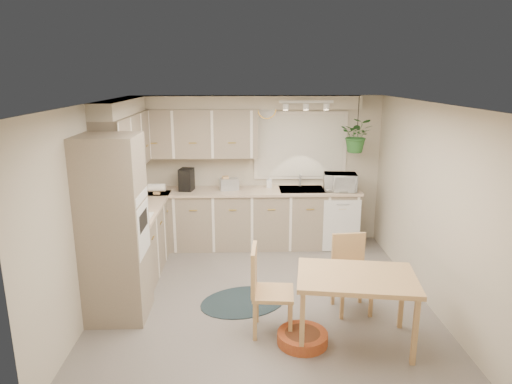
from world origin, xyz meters
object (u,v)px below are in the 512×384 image
(braided_rug, at_px, (243,302))
(microwave, at_px, (340,180))
(dining_table, at_px, (355,309))
(chair_left, at_px, (273,291))
(chair_back, at_px, (353,275))
(pet_bed, at_px, (302,338))

(braided_rug, relative_size, microwave, 2.13)
(dining_table, distance_m, microwave, 2.83)
(chair_left, xyz_separation_m, chair_back, (0.96, 0.43, -0.03))
(pet_bed, bearing_deg, braided_rug, 124.25)
(dining_table, height_order, pet_bed, dining_table)
(microwave, bearing_deg, braided_rug, -124.49)
(chair_left, height_order, microwave, microwave)
(chair_left, xyz_separation_m, braided_rug, (-0.32, 0.66, -0.48))
(braided_rug, bearing_deg, chair_left, -63.95)
(braided_rug, bearing_deg, pet_bed, -55.75)
(dining_table, relative_size, chair_left, 1.23)
(dining_table, height_order, microwave, microwave)
(dining_table, xyz_separation_m, microwave, (0.38, 2.70, 0.74))
(chair_back, xyz_separation_m, microwave, (0.26, 2.06, 0.66))
(chair_left, relative_size, chair_back, 1.07)
(braided_rug, distance_m, pet_bed, 1.09)
(chair_back, relative_size, pet_bed, 1.71)
(dining_table, relative_size, chair_back, 1.32)
(pet_bed, relative_size, microwave, 1.05)
(dining_table, bearing_deg, pet_bed, -177.36)
(dining_table, relative_size, braided_rug, 1.11)
(pet_bed, distance_m, microwave, 3.06)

